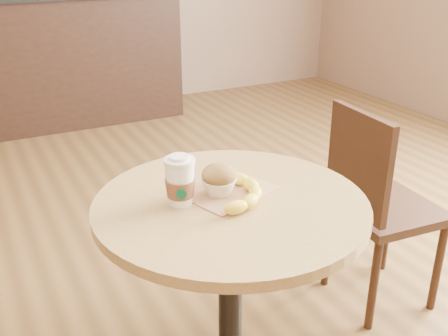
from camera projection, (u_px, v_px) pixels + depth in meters
name	position (u px, v px, depth m)	size (l,w,h in m)	color
cafe_table	(230.00, 263.00, 1.49)	(0.75, 0.75, 0.75)	black
chair_right	(376.00, 202.00, 2.04)	(0.40, 0.40, 0.84)	#321D11
service_counter	(39.00, 61.00, 4.17)	(2.30, 0.65, 1.04)	black
kraft_bag	(229.00, 191.00, 1.46)	(0.24, 0.18, 0.00)	#AA7752
coffee_cup	(180.00, 183.00, 1.37)	(0.08, 0.09, 0.14)	white
muffin	(219.00, 179.00, 1.43)	(0.10, 0.10, 0.09)	white
banana	(236.00, 189.00, 1.43)	(0.17, 0.26, 0.04)	yellow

